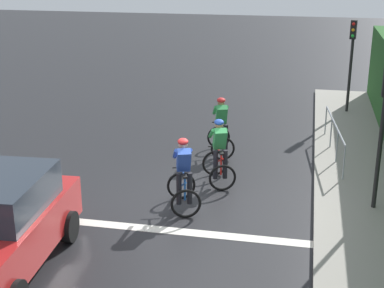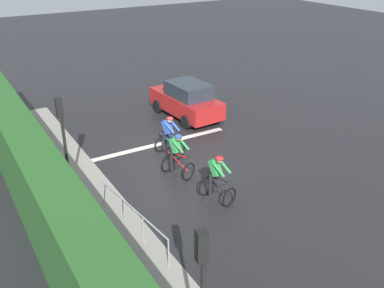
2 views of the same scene
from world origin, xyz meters
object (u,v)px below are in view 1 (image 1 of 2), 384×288
object	(u,v)px
cyclist_mid	(184,176)
car_red	(0,226)
traffic_light_far_junction	(352,53)
cyclist_second	(219,154)
traffic_light_near_crossing	(384,118)
cyclist_lead	(221,128)
pedestrian_railing_kerbside	(335,131)

from	to	relation	value
cyclist_mid	car_red	distance (m)	4.19
cyclist_mid	traffic_light_far_junction	distance (m)	9.76
cyclist_second	traffic_light_near_crossing	distance (m)	4.06
cyclist_lead	cyclist_mid	world-z (taller)	same
cyclist_mid	traffic_light_far_junction	xyz separation A→B (m)	(4.00, 8.78, 1.43)
cyclist_second	cyclist_mid	bearing A→B (deg)	-108.44
car_red	traffic_light_near_crossing	distance (m)	8.03
cyclist_lead	cyclist_second	world-z (taller)	same
car_red	traffic_light_far_junction	world-z (taller)	traffic_light_far_junction
car_red	traffic_light_near_crossing	xyz separation A→B (m)	(6.91, 3.85, 1.35)
pedestrian_railing_kerbside	cyclist_lead	bearing A→B (deg)	-173.76
cyclist_mid	pedestrian_railing_kerbside	distance (m)	5.34
traffic_light_near_crossing	traffic_light_far_junction	bearing A→B (deg)	91.50
cyclist_lead	cyclist_second	bearing A→B (deg)	-82.29
cyclist_lead	car_red	size ratio (longest dim) A/B	0.40
cyclist_second	traffic_light_near_crossing	world-z (taller)	traffic_light_near_crossing
car_red	traffic_light_near_crossing	world-z (taller)	traffic_light_near_crossing
cyclist_mid	pedestrian_railing_kerbside	size ratio (longest dim) A/B	0.44
traffic_light_near_crossing	cyclist_mid	bearing A→B (deg)	-171.21
cyclist_mid	car_red	world-z (taller)	car_red
traffic_light_near_crossing	pedestrian_railing_kerbside	bearing A→B (deg)	103.08
pedestrian_railing_kerbside	traffic_light_near_crossing	bearing A→B (deg)	-76.92
traffic_light_far_junction	cyclist_lead	bearing A→B (deg)	-126.73
cyclist_mid	traffic_light_near_crossing	size ratio (longest dim) A/B	0.50
cyclist_lead	car_red	distance (m)	7.57
traffic_light_near_crossing	cyclist_second	bearing A→B (deg)	164.97
cyclist_second	traffic_light_far_junction	xyz separation A→B (m)	(3.46, 7.15, 1.43)
cyclist_mid	traffic_light_near_crossing	xyz separation A→B (m)	(4.21, 0.65, 1.43)
cyclist_lead	cyclist_second	size ratio (longest dim) A/B	1.00
car_red	traffic_light_far_junction	xyz separation A→B (m)	(6.70, 11.98, 1.35)
cyclist_lead	car_red	world-z (taller)	car_red
cyclist_lead	cyclist_mid	xyz separation A→B (m)	(-0.26, -3.77, 0.00)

